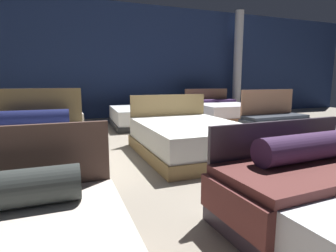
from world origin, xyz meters
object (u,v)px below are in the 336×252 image
at_px(bed_4, 191,138).
at_px(bed_7, 142,117).
at_px(bed_3, 30,151).
at_px(support_pillar, 238,63).
at_px(bed_5, 300,131).
at_px(bed_6, 48,121).
at_px(bed_8, 220,112).

height_order(bed_4, bed_7, bed_4).
bearing_deg(bed_4, bed_7, 89.44).
xyz_separation_m(bed_3, support_pillar, (6.21, 4.37, 1.49)).
bearing_deg(bed_3, bed_4, 0.47).
height_order(bed_4, bed_5, bed_5).
height_order(bed_6, support_pillar, support_pillar).
distance_m(bed_6, bed_7, 2.25).
relative_size(bed_7, support_pillar, 0.57).
height_order(bed_5, bed_7, bed_5).
relative_size(bed_3, bed_4, 1.04).
bearing_deg(bed_6, bed_7, -0.90).
relative_size(bed_5, support_pillar, 0.58).
bearing_deg(bed_5, bed_8, 86.02).
bearing_deg(bed_3, bed_6, 89.59).
xyz_separation_m(bed_4, bed_8, (2.41, 3.03, 0.01)).
bearing_deg(bed_4, bed_6, 126.90).
bearing_deg(bed_8, bed_4, -126.71).
height_order(bed_3, bed_5, bed_3).
relative_size(bed_6, bed_7, 1.00).
bearing_deg(bed_8, bed_7, -177.07).
xyz_separation_m(bed_4, bed_6, (-2.21, 2.97, -0.02)).
relative_size(bed_5, bed_6, 1.01).
bearing_deg(bed_8, bed_3, -145.81).
xyz_separation_m(bed_8, support_pillar, (1.50, 1.39, 1.49)).
height_order(bed_5, bed_8, bed_5).
distance_m(bed_8, support_pillar, 2.53).
distance_m(bed_4, support_pillar, 6.08).
xyz_separation_m(bed_6, support_pillar, (6.12, 1.44, 1.52)).
relative_size(bed_4, bed_5, 1.01).
bearing_deg(bed_6, bed_4, -54.53).
bearing_deg(bed_5, bed_4, 178.53).
height_order(bed_4, bed_8, bed_4).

